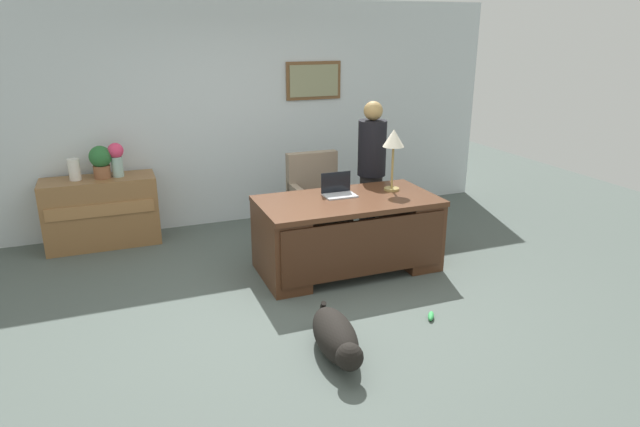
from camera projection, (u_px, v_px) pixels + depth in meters
The scene contains 13 objects.
ground_plane at pixel (305, 306), 4.94m from camera, with size 12.00×12.00×0.00m, color #4C5651.
back_wall at pixel (233, 115), 6.81m from camera, with size 7.00×0.16×2.70m.
desk at pixel (348, 232), 5.57m from camera, with size 1.78×0.92×0.75m.
credenza at pixel (102, 212), 6.24m from camera, with size 1.22×0.50×0.78m.
armchair at pixel (317, 202), 6.36m from camera, with size 0.60×0.59×1.01m.
person_standing at pixel (371, 170), 6.30m from camera, with size 0.32×0.32×1.61m.
dog_lying at pixel (336, 337), 4.15m from camera, with size 0.38×0.90×0.30m.
laptop at pixel (338, 190), 5.60m from camera, with size 0.32×0.22×0.22m.
desk_lamp at pixel (394, 142), 5.62m from camera, with size 0.22×0.22×0.64m.
vase_with_flowers at pixel (116, 157), 6.13m from camera, with size 0.17×0.17×0.38m.
vase_empty at pixel (74, 170), 6.01m from camera, with size 0.12×0.12×0.24m, color silver.
potted_plant at pixel (101, 160), 6.08m from camera, with size 0.24×0.24×0.36m.
dog_toy_plush at pixel (431, 316), 4.72m from camera, with size 0.15×0.05×0.05m, color green.
Camera 1 is at (-1.48, -4.17, 2.36)m, focal length 31.00 mm.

